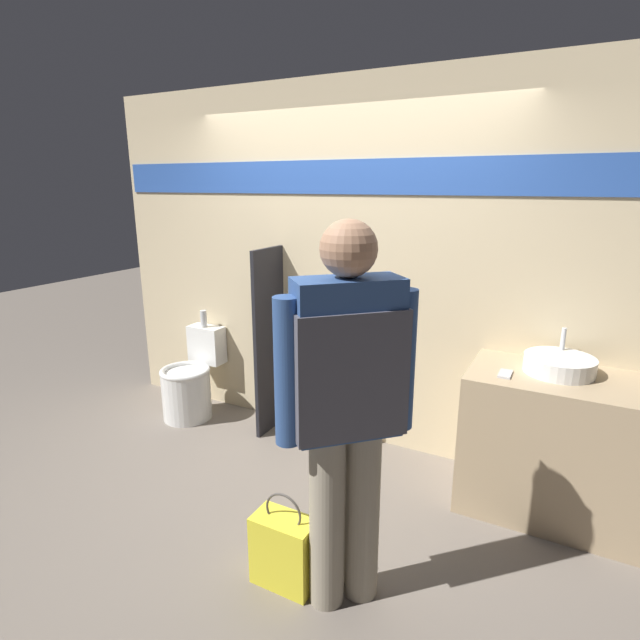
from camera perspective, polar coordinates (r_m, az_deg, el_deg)
name	(u,v)px	position (r m, az deg, el deg)	size (l,w,h in m)	color
ground_plane	(309,465)	(3.75, -1.27, -16.28)	(16.00, 16.00, 0.00)	#70665B
display_wall	(347,267)	(3.78, 3.07, 6.08)	(4.32, 0.07, 2.70)	beige
sink_counter	(557,446)	(3.41, 25.50, -12.88)	(1.08, 0.62, 0.88)	tan
sink_basin	(559,365)	(3.28, 25.68, -4.61)	(0.40, 0.40, 0.24)	white
cell_phone	(505,374)	(3.13, 20.41, -5.79)	(0.07, 0.14, 0.01)	#B7B7BC
divider_near_counter	(269,342)	(4.00, -5.80, -2.51)	(0.03, 0.40, 1.50)	black
urinal_near_counter	(359,346)	(3.69, 4.44, -2.99)	(0.31, 0.30, 1.22)	silver
toilet	(190,383)	(4.50, -14.61, -7.03)	(0.42, 0.59, 0.90)	white
person_in_vest	(346,396)	(2.22, 3.04, -8.69)	(0.51, 0.51, 1.83)	gray
shopping_bag	(284,550)	(2.76, -4.11, -24.74)	(0.32, 0.17, 0.52)	yellow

